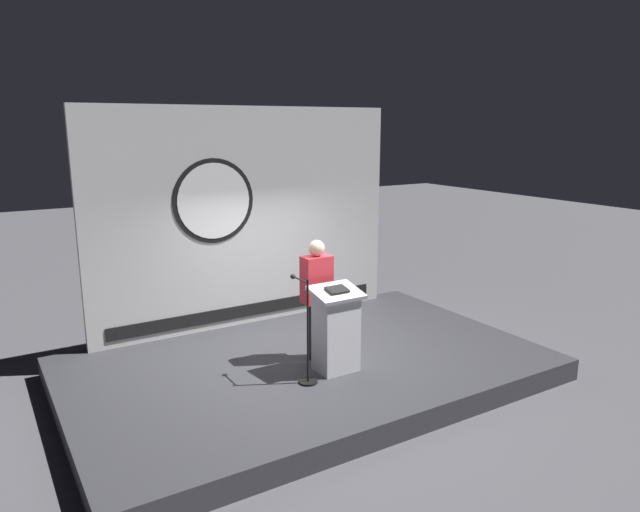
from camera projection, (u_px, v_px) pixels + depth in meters
name	position (u px, v px, depth m)	size (l,w,h in m)	color
ground_plane	(307.00, 379.00, 8.15)	(40.00, 40.00, 0.00)	#4C4C51
stage_platform	(307.00, 369.00, 8.12)	(6.40, 4.00, 0.30)	#333338
banner_display	(247.00, 218.00, 9.23)	(5.13, 0.12, 3.46)	silver
podium	(336.00, 330.00, 7.60)	(0.64, 0.50, 1.15)	silver
speaker_person	(317.00, 299.00, 7.93)	(0.40, 0.26, 1.68)	black
microphone_stand	(306.00, 346.00, 7.28)	(0.24, 0.52, 1.36)	black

